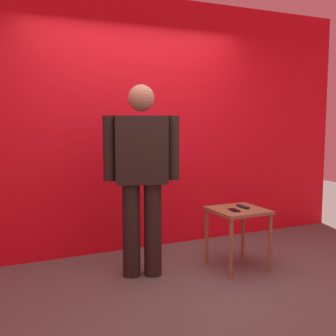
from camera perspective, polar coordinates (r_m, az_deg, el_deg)
The scene contains 6 objects.
ground_plane at distance 3.85m, azimuth 3.88°, elevation -15.96°, with size 12.00×12.00×0.00m, color #59544F.
back_wall_red at distance 4.84m, azimuth -4.21°, elevation 5.78°, with size 5.57×0.12×2.81m, color red.
standing_person at distance 3.94m, azimuth -3.53°, elevation -0.36°, with size 0.70×0.38×1.78m.
side_table at distance 4.29m, azimuth 9.29°, elevation -6.66°, with size 0.51×0.51×0.59m.
cell_phone at distance 4.18m, azimuth 8.82°, elevation -5.57°, with size 0.07×0.14×0.01m, color black.
tv_remote at distance 4.33m, azimuth 9.96°, elevation -5.11°, with size 0.04×0.17×0.02m, color black.
Camera 1 is at (-1.74, -3.10, 1.47)m, focal length 45.72 mm.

